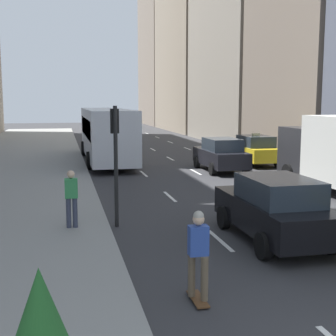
{
  "coord_description": "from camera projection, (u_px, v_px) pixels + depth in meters",
  "views": [
    {
      "loc": [
        -4.28,
        -3.6,
        3.73
      ],
      "look_at": [
        -0.48,
        13.09,
        1.28
      ],
      "focal_mm": 50.0,
      "sensor_mm": 36.0,
      "label": 1
    }
  ],
  "objects": [
    {
      "name": "sidewalk_left",
      "position": [
        18.0,
        160.0,
        29.46
      ],
      "size": [
        8.0,
        66.0,
        0.15
      ],
      "primitive_type": "cube",
      "color": "gray",
      "rests_on": "ground"
    },
    {
      "name": "lane_markings",
      "position": [
        182.0,
        165.0,
        27.71
      ],
      "size": [
        5.72,
        56.0,
        0.01
      ],
      "color": "white",
      "rests_on": "ground"
    },
    {
      "name": "building_row_right",
      "position": [
        216.0,
        1.0,
        49.19
      ],
      "size": [
        6.0,
        77.62,
        35.16
      ],
      "color": "slate",
      "rests_on": "ground"
    },
    {
      "name": "taxi_lead",
      "position": [
        254.0,
        150.0,
        27.65
      ],
      "size": [
        2.02,
        4.4,
        1.87
      ],
      "color": "yellow",
      "rests_on": "ground"
    },
    {
      "name": "sedan_black_near",
      "position": [
        275.0,
        208.0,
        12.46
      ],
      "size": [
        2.02,
        4.51,
        1.76
      ],
      "color": "black",
      "rests_on": "ground"
    },
    {
      "name": "sedan_silver_behind",
      "position": [
        221.0,
        154.0,
        25.03
      ],
      "size": [
        2.02,
        4.48,
        1.78
      ],
      "color": "black",
      "rests_on": "ground"
    },
    {
      "name": "city_bus",
      "position": [
        106.0,
        133.0,
        28.83
      ],
      "size": [
        2.8,
        11.61,
        3.25
      ],
      "color": "silver",
      "rests_on": "ground"
    },
    {
      "name": "skateboarder",
      "position": [
        198.0,
        252.0,
        8.65
      ],
      "size": [
        0.36,
        0.8,
        1.75
      ],
      "color": "brown",
      "rests_on": "ground"
    },
    {
      "name": "pedestrian_mid_block",
      "position": [
        71.0,
        196.0,
        13.24
      ],
      "size": [
        0.36,
        0.22,
        1.65
      ],
      "color": "#383D51",
      "rests_on": "sidewalk_left"
    },
    {
      "name": "traffic_light_pole",
      "position": [
        115.0,
        146.0,
        13.78
      ],
      "size": [
        0.24,
        0.42,
        3.6
      ],
      "color": "black",
      "rests_on": "ground"
    }
  ]
}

